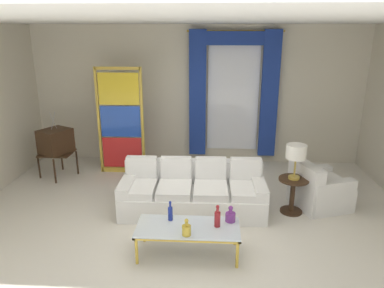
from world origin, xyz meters
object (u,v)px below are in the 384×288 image
Objects in this scene: bottle_crystal_tall at (170,213)px; armchair_white at (317,190)px; bottle_blue_decanter at (186,229)px; stained_glass_divider at (121,124)px; vintage_tv at (56,142)px; round_side_table at (293,192)px; table_lamp_brass at (296,153)px; couch_white_long at (193,192)px; peacock_figurine at (140,170)px; bottle_ruby_flask at (217,218)px; coffee_table at (188,229)px; bottle_amber_squat at (230,216)px.

bottle_crystal_tall is 0.27× the size of armchair_white.
stained_glass_divider reaches higher than bottle_blue_decanter.
vintage_tv is 2.26× the size of round_side_table.
bottle_crystal_tall is 2.23m from table_lamp_brass.
couch_white_long is 1.63m from peacock_figurine.
table_lamp_brass is at bearing 30.74° from bottle_crystal_tall.
couch_white_long is at bearing 90.16° from bottle_blue_decanter.
couch_white_long is 1.32m from bottle_ruby_flask.
bottle_ruby_flask is 0.54× the size of table_lamp_brass.
vintage_tv is at bearing 136.00° from bottle_blue_decanter.
round_side_table reaches higher than coffee_table.
table_lamp_brass reaches higher than peacock_figurine.
table_lamp_brass is at bearing 0.00° from round_side_table.
stained_glass_divider is 3.86× the size of table_lamp_brass.
bottle_blue_decanter is at bearing -148.92° from bottle_ruby_flask.
table_lamp_brass reaches higher than bottle_crystal_tall.
coffee_table is at bearing -141.93° from round_side_table.
bottle_ruby_flask reaches higher than bottle_crystal_tall.
bottle_blue_decanter is 0.22× the size of armchair_white.
coffee_table is 5.96× the size of bottle_amber_squat.
bottle_amber_squat is at bearing -134.11° from round_side_table.
bottle_amber_squat is 0.74× the size of bottle_ruby_flask.
peacock_figurine is at bearing 111.22° from bottle_crystal_tall.
vintage_tv is 5.06m from armchair_white.
peacock_figurine is (-0.89, 2.28, -0.30)m from bottle_crystal_tall.
bottle_amber_squat is at bearing -134.11° from table_lamp_brass.
table_lamp_brass is (3.20, -1.58, -0.03)m from stained_glass_divider.
round_side_table is 0.67m from table_lamp_brass.
couch_white_long is at bearing 117.59° from bottle_amber_squat.
stained_glass_divider is at bearing 160.04° from armchair_white.
bottle_crystal_tall is 1.24× the size of bottle_amber_squat.
peacock_figurine is at bearing 114.95° from coffee_table.
bottle_amber_squat is at bearing 39.51° from bottle_ruby_flask.
armchair_white is (2.10, 0.25, -0.02)m from couch_white_long.
couch_white_long reaches higher than bottle_amber_squat.
coffee_table is 2.27× the size of peacock_figurine.
bottle_ruby_flask is at bearing -72.40° from couch_white_long.
bottle_ruby_flask is 0.51× the size of peacock_figurine.
bottle_amber_squat is at bearing 1.43° from bottle_crystal_tall.
stained_glass_divider reaches higher than bottle_crystal_tall.
bottle_blue_decanter reaches higher than round_side_table.
bottle_ruby_flask is at bearing 4.69° from coffee_table.
armchair_white is at bearing 27.60° from table_lamp_brass.
couch_white_long is at bearing 107.60° from bottle_ruby_flask.
couch_white_long is at bearing 77.71° from bottle_crystal_tall.
peacock_figurine is 3.00m from round_side_table.
couch_white_long is 1.78m from table_lamp_brass.
peacock_figurine is at bearing 126.89° from bottle_amber_squat.
coffee_table is at bearing -141.93° from table_lamp_brass.
round_side_table is (1.87, 1.11, -0.17)m from bottle_crystal_tall.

